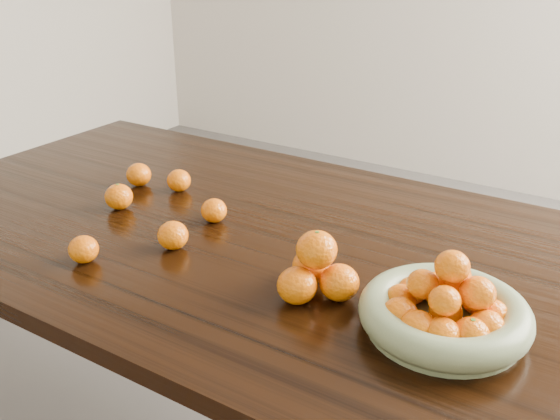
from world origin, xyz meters
The scene contains 9 objects.
dining_table centered at (0.00, 0.00, 0.66)m, with size 2.00×1.00×0.75m.
fruit_bowl centered at (0.43, -0.15, 0.79)m, with size 0.29×0.29×0.15m.
orange_pyramid centered at (0.19, -0.16, 0.80)m, with size 0.15×0.15×0.13m.
loose_orange_0 centered at (-0.42, -0.07, 0.78)m, with size 0.07×0.07×0.06m, color orange.
loose_orange_1 centered at (-0.28, -0.31, 0.78)m, with size 0.06×0.06×0.06m, color orange.
loose_orange_2 centered at (-0.16, -0.16, 0.78)m, with size 0.07×0.07×0.06m, color orange.
loose_orange_3 centered at (-0.49, 0.07, 0.78)m, with size 0.07×0.07×0.06m, color orange.
loose_orange_4 centered at (-0.17, -0.01, 0.78)m, with size 0.06×0.06×0.06m, color orange.
loose_orange_5 centered at (-0.37, 0.09, 0.78)m, with size 0.06×0.06×0.06m, color orange.
Camera 1 is at (0.67, -1.06, 1.38)m, focal length 40.00 mm.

